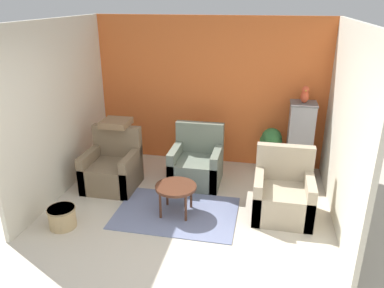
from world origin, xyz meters
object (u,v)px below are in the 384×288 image
coffee_table (176,189)px  armchair_left (113,169)px  armchair_right (283,195)px  birdcage (300,141)px  armchair_middle (197,165)px  wicker_basket (62,217)px  potted_plant (271,144)px  parrot (305,95)px

coffee_table → armchair_left: size_ratio=0.61×
armchair_left → armchair_right: bearing=-6.8°
coffee_table → armchair_right: armchair_right is taller
armchair_left → birdcage: birdcage is taller
coffee_table → armchair_middle: bearing=84.7°
armchair_right → birdcage: size_ratio=0.73×
armchair_right → wicker_basket: size_ratio=2.56×
armchair_middle → potted_plant: size_ratio=1.18×
armchair_middle → parrot: 2.09m
armchair_left → wicker_basket: (-0.21, -1.23, -0.15)m
armchair_middle → birdcage: 1.79m
coffee_table → armchair_left: 1.34m
birdcage → potted_plant: 0.48m
armchair_middle → coffee_table: bearing=-95.3°
armchair_right → parrot: 1.78m
wicker_basket → birdcage: bearing=35.6°
armchair_middle → potted_plant: armchair_middle is taller
parrot → potted_plant: size_ratio=0.35×
coffee_table → parrot: 2.60m
birdcage → coffee_table: bearing=-137.2°
parrot → armchair_right: bearing=-101.5°
birdcage → parrot: size_ratio=4.60×
birdcage → armchair_middle: bearing=-160.4°
armchair_left → parrot: parrot is taller
coffee_table → wicker_basket: 1.57m
wicker_basket → armchair_middle: bearing=47.9°
coffee_table → parrot: (1.75, 1.62, 1.04)m
armchair_right → armchair_middle: size_ratio=1.00×
parrot → coffee_table: bearing=-137.2°
potted_plant → wicker_basket: 3.57m
birdcage → parrot: (0.00, 0.00, 0.79)m
potted_plant → parrot: bearing=-6.7°
birdcage → potted_plant: birdcage is taller
armchair_left → birdcage: 3.14m
armchair_left → armchair_middle: size_ratio=1.00×
armchair_middle → birdcage: bearing=19.6°
coffee_table → birdcage: size_ratio=0.45×
wicker_basket → potted_plant: bearing=40.7°
armchair_left → parrot: size_ratio=3.37×
coffee_table → potted_plant: (1.28, 1.68, 0.14)m
armchair_left → armchair_middle: (1.30, 0.44, 0.00)m
armchair_right → potted_plant: size_ratio=1.18×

